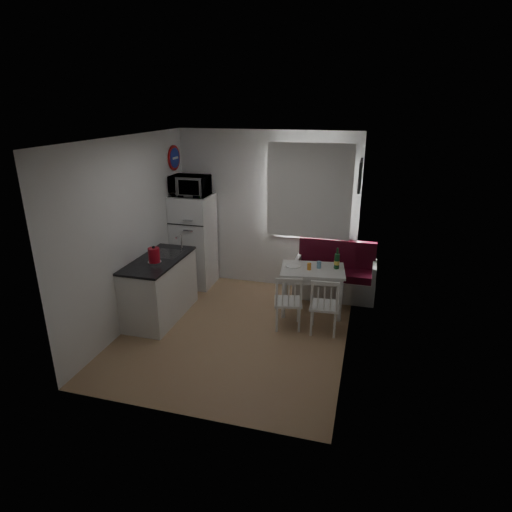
# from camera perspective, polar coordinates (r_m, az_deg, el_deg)

# --- Properties ---
(floor) EXTENTS (3.00, 3.50, 0.02)m
(floor) POSITION_cam_1_polar(r_m,az_deg,el_deg) (6.04, -2.71, -9.98)
(floor) COLOR tan
(floor) RESTS_ON ground
(ceiling) EXTENTS (3.00, 3.50, 0.02)m
(ceiling) POSITION_cam_1_polar(r_m,az_deg,el_deg) (5.25, -3.19, 15.41)
(ceiling) COLOR white
(ceiling) RESTS_ON wall_back
(wall_back) EXTENTS (3.00, 0.02, 2.60)m
(wall_back) POSITION_cam_1_polar(r_m,az_deg,el_deg) (7.13, 1.46, 6.05)
(wall_back) COLOR white
(wall_back) RESTS_ON floor
(wall_front) EXTENTS (3.00, 0.02, 2.60)m
(wall_front) POSITION_cam_1_polar(r_m,az_deg,el_deg) (4.01, -10.77, -5.76)
(wall_front) COLOR white
(wall_front) RESTS_ON floor
(wall_left) EXTENTS (0.02, 3.50, 2.60)m
(wall_left) POSITION_cam_1_polar(r_m,az_deg,el_deg) (6.13, -16.39, 2.90)
(wall_left) COLOR white
(wall_left) RESTS_ON floor
(wall_right) EXTENTS (0.02, 3.50, 2.60)m
(wall_right) POSITION_cam_1_polar(r_m,az_deg,el_deg) (5.26, 12.79, 0.42)
(wall_right) COLOR white
(wall_right) RESTS_ON floor
(window) EXTENTS (1.22, 0.06, 1.47)m
(window) POSITION_cam_1_polar(r_m,az_deg,el_deg) (6.90, 7.14, 8.20)
(window) COLOR white
(window) RESTS_ON wall_back
(curtain) EXTENTS (1.35, 0.02, 1.50)m
(curtain) POSITION_cam_1_polar(r_m,az_deg,el_deg) (6.82, 7.06, 8.49)
(curtain) COLOR white
(curtain) RESTS_ON wall_back
(kitchen_counter) EXTENTS (0.62, 1.32, 1.16)m
(kitchen_counter) POSITION_cam_1_polar(r_m,az_deg,el_deg) (6.40, -12.64, -4.12)
(kitchen_counter) COLOR white
(kitchen_counter) RESTS_ON floor
(wall_sign) EXTENTS (0.03, 0.40, 0.40)m
(wall_sign) POSITION_cam_1_polar(r_m,az_deg,el_deg) (7.19, -10.81, 12.72)
(wall_sign) COLOR navy
(wall_sign) RESTS_ON wall_left
(picture_frame) EXTENTS (0.04, 0.52, 0.42)m
(picture_frame) POSITION_cam_1_polar(r_m,az_deg,el_deg) (6.15, 13.69, 10.39)
(picture_frame) COLOR black
(picture_frame) RESTS_ON wall_right
(bench) EXTENTS (1.28, 0.49, 0.92)m
(bench) POSITION_cam_1_polar(r_m,az_deg,el_deg) (7.04, 10.43, -3.03)
(bench) COLOR white
(bench) RESTS_ON floor
(dining_table) EXTENTS (1.00, 0.76, 0.69)m
(dining_table) POSITION_cam_1_polar(r_m,az_deg,el_deg) (6.38, 7.57, -2.34)
(dining_table) COLOR white
(dining_table) RESTS_ON floor
(chair_left) EXTENTS (0.45, 0.44, 0.43)m
(chair_left) POSITION_cam_1_polar(r_m,az_deg,el_deg) (5.87, 4.17, -5.48)
(chair_left) COLOR white
(chair_left) RESTS_ON floor
(chair_right) EXTENTS (0.41, 0.39, 0.44)m
(chair_right) POSITION_cam_1_polar(r_m,az_deg,el_deg) (5.80, 9.04, -5.93)
(chair_right) COLOR white
(chair_right) RESTS_ON floor
(fridge) EXTENTS (0.63, 0.63, 1.57)m
(fridge) POSITION_cam_1_polar(r_m,az_deg,el_deg) (7.32, -8.25, 2.01)
(fridge) COLOR white
(fridge) RESTS_ON floor
(microwave) EXTENTS (0.60, 0.40, 0.33)m
(microwave) POSITION_cam_1_polar(r_m,az_deg,el_deg) (7.04, -8.79, 9.25)
(microwave) COLOR white
(microwave) RESTS_ON fridge
(kettle) EXTENTS (0.19, 0.19, 0.25)m
(kettle) POSITION_cam_1_polar(r_m,az_deg,el_deg) (6.02, -13.43, 0.10)
(kettle) COLOR #B00E1E
(kettle) RESTS_ON kitchen_counter
(wine_bottle) EXTENTS (0.08, 0.08, 0.32)m
(wine_bottle) POSITION_cam_1_polar(r_m,az_deg,el_deg) (6.35, 10.75, -0.31)
(wine_bottle) COLOR #164620
(wine_bottle) RESTS_ON dining_table
(drinking_glass_orange) EXTENTS (0.06, 0.06, 0.10)m
(drinking_glass_orange) POSITION_cam_1_polar(r_m,az_deg,el_deg) (6.29, 7.10, -1.39)
(drinking_glass_orange) COLOR orange
(drinking_glass_orange) RESTS_ON dining_table
(drinking_glass_blue) EXTENTS (0.06, 0.06, 0.11)m
(drinking_glass_blue) POSITION_cam_1_polar(r_m,az_deg,el_deg) (6.37, 8.40, -1.15)
(drinking_glass_blue) COLOR #79ACCF
(drinking_glass_blue) RESTS_ON dining_table
(plate) EXTENTS (0.23, 0.23, 0.02)m
(plate) POSITION_cam_1_polar(r_m,az_deg,el_deg) (6.40, 4.97, -1.30)
(plate) COLOR white
(plate) RESTS_ON dining_table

